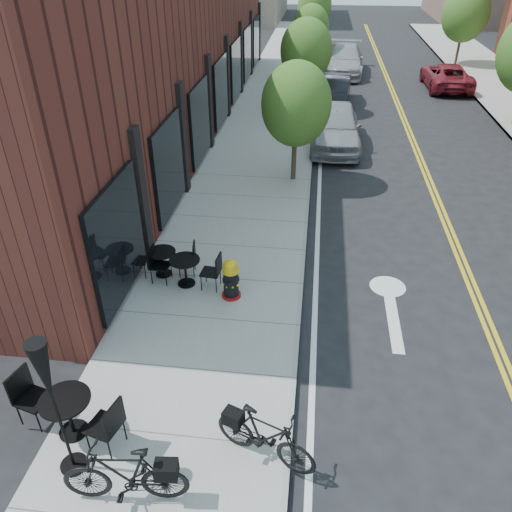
{
  "coord_description": "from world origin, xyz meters",
  "views": [
    {
      "loc": [
        0.05,
        -6.59,
        7.05
      ],
      "look_at": [
        -1.09,
        2.71,
        1.0
      ],
      "focal_mm": 35.0,
      "sensor_mm": 36.0,
      "label": 1
    }
  ],
  "objects_px": {
    "patio_umbrella": "(48,383)",
    "parked_car_b": "(334,91)",
    "bicycle_left": "(125,475)",
    "parked_car_a": "(335,126)",
    "bistro_set_a": "(68,411)",
    "bistro_set_c": "(185,268)",
    "parked_car_far": "(446,76)",
    "bistro_set_b": "(162,259)",
    "parked_car_c": "(344,60)",
    "bicycle_right": "(265,437)",
    "fire_hydrant": "(231,279)"
  },
  "relations": [
    {
      "from": "parked_car_c",
      "to": "parked_car_far",
      "type": "relative_size",
      "value": 1.16
    },
    {
      "from": "parked_car_a",
      "to": "parked_car_b",
      "type": "xyz_separation_m",
      "value": [
        0.0,
        5.72,
        -0.12
      ]
    },
    {
      "from": "bistro_set_a",
      "to": "bistro_set_b",
      "type": "bearing_deg",
      "value": 102.36
    },
    {
      "from": "bistro_set_c",
      "to": "parked_car_c",
      "type": "relative_size",
      "value": 0.31
    },
    {
      "from": "bistro_set_a",
      "to": "bistro_set_b",
      "type": "relative_size",
      "value": 1.21
    },
    {
      "from": "fire_hydrant",
      "to": "patio_umbrella",
      "type": "bearing_deg",
      "value": -132.9
    },
    {
      "from": "bicycle_left",
      "to": "bicycle_right",
      "type": "bearing_deg",
      "value": 109.29
    },
    {
      "from": "bistro_set_b",
      "to": "parked_car_b",
      "type": "distance_m",
      "value": 15.9
    },
    {
      "from": "parked_car_b",
      "to": "parked_car_c",
      "type": "bearing_deg",
      "value": 89.39
    },
    {
      "from": "patio_umbrella",
      "to": "bistro_set_a",
      "type": "bearing_deg",
      "value": 114.24
    },
    {
      "from": "parked_car_b",
      "to": "parked_car_far",
      "type": "bearing_deg",
      "value": 37.67
    },
    {
      "from": "fire_hydrant",
      "to": "parked_car_far",
      "type": "distance_m",
      "value": 21.58
    },
    {
      "from": "patio_umbrella",
      "to": "parked_car_a",
      "type": "height_order",
      "value": "patio_umbrella"
    },
    {
      "from": "patio_umbrella",
      "to": "parked_car_far",
      "type": "height_order",
      "value": "patio_umbrella"
    },
    {
      "from": "parked_car_c",
      "to": "parked_car_far",
      "type": "xyz_separation_m",
      "value": [
        5.39,
        -2.68,
        -0.14
      ]
    },
    {
      "from": "parked_car_b",
      "to": "bistro_set_a",
      "type": "bearing_deg",
      "value": -97.36
    },
    {
      "from": "bicycle_left",
      "to": "parked_car_far",
      "type": "distance_m",
      "value": 26.45
    },
    {
      "from": "bicycle_right",
      "to": "parked_car_far",
      "type": "height_order",
      "value": "parked_car_far"
    },
    {
      "from": "patio_umbrella",
      "to": "parked_car_a",
      "type": "xyz_separation_m",
      "value": [
        4.13,
        14.84,
        -1.15
      ]
    },
    {
      "from": "patio_umbrella",
      "to": "parked_car_b",
      "type": "relative_size",
      "value": 0.62
    },
    {
      "from": "fire_hydrant",
      "to": "bicycle_left",
      "type": "relative_size",
      "value": 0.55
    },
    {
      "from": "bicycle_left",
      "to": "bicycle_right",
      "type": "relative_size",
      "value": 1.07
    },
    {
      "from": "bistro_set_c",
      "to": "bicycle_right",
      "type": "bearing_deg",
      "value": -56.58
    },
    {
      "from": "bistro_set_a",
      "to": "bistro_set_c",
      "type": "xyz_separation_m",
      "value": [
        0.87,
        4.3,
        -0.06
      ]
    },
    {
      "from": "fire_hydrant",
      "to": "parked_car_a",
      "type": "bearing_deg",
      "value": 54.58
    },
    {
      "from": "bistro_set_a",
      "to": "parked_car_c",
      "type": "relative_size",
      "value": 0.35
    },
    {
      "from": "bicycle_left",
      "to": "patio_umbrella",
      "type": "distance_m",
      "value": 1.69
    },
    {
      "from": "parked_car_c",
      "to": "parked_car_far",
      "type": "distance_m",
      "value": 6.02
    },
    {
      "from": "bistro_set_a",
      "to": "parked_car_b",
      "type": "height_order",
      "value": "parked_car_b"
    },
    {
      "from": "patio_umbrella",
      "to": "parked_car_b",
      "type": "height_order",
      "value": "patio_umbrella"
    },
    {
      "from": "bicycle_left",
      "to": "patio_umbrella",
      "type": "relative_size",
      "value": 0.71
    },
    {
      "from": "bistro_set_a",
      "to": "bistro_set_c",
      "type": "distance_m",
      "value": 4.39
    },
    {
      "from": "bicycle_right",
      "to": "patio_umbrella",
      "type": "bearing_deg",
      "value": 120.84
    },
    {
      "from": "patio_umbrella",
      "to": "parked_car_far",
      "type": "distance_m",
      "value": 26.49
    },
    {
      "from": "bistro_set_c",
      "to": "patio_umbrella",
      "type": "bearing_deg",
      "value": -91.4
    },
    {
      "from": "bistro_set_a",
      "to": "patio_umbrella",
      "type": "relative_size",
      "value": 0.76
    },
    {
      "from": "fire_hydrant",
      "to": "bistro_set_b",
      "type": "distance_m",
      "value": 1.89
    },
    {
      "from": "fire_hydrant",
      "to": "bistro_set_c",
      "type": "distance_m",
      "value": 1.17
    },
    {
      "from": "parked_car_b",
      "to": "parked_car_c",
      "type": "xyz_separation_m",
      "value": [
        0.65,
        6.55,
        0.11
      ]
    },
    {
      "from": "bistro_set_a",
      "to": "parked_car_far",
      "type": "xyz_separation_m",
      "value": [
        10.44,
        23.82,
        0.02
      ]
    },
    {
      "from": "bicycle_left",
      "to": "bistro_set_c",
      "type": "relative_size",
      "value": 1.09
    },
    {
      "from": "bistro_set_a",
      "to": "parked_car_a",
      "type": "xyz_separation_m",
      "value": [
        4.4,
        14.24,
        0.17
      ]
    },
    {
      "from": "fire_hydrant",
      "to": "patio_umbrella",
      "type": "height_order",
      "value": "patio_umbrella"
    },
    {
      "from": "patio_umbrella",
      "to": "parked_car_far",
      "type": "xyz_separation_m",
      "value": [
        10.17,
        24.42,
        -1.29
      ]
    },
    {
      "from": "fire_hydrant",
      "to": "parked_car_b",
      "type": "distance_m",
      "value": 16.18
    },
    {
      "from": "bicycle_left",
      "to": "parked_car_c",
      "type": "distance_m",
      "value": 27.76
    },
    {
      "from": "bistro_set_a",
      "to": "fire_hydrant",
      "type": "bearing_deg",
      "value": 78.46
    },
    {
      "from": "bicycle_left",
      "to": "parked_car_b",
      "type": "height_order",
      "value": "parked_car_b"
    },
    {
      "from": "bistro_set_c",
      "to": "parked_car_b",
      "type": "relative_size",
      "value": 0.4
    },
    {
      "from": "bicycle_right",
      "to": "parked_car_far",
      "type": "distance_m",
      "value": 25.0
    }
  ]
}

